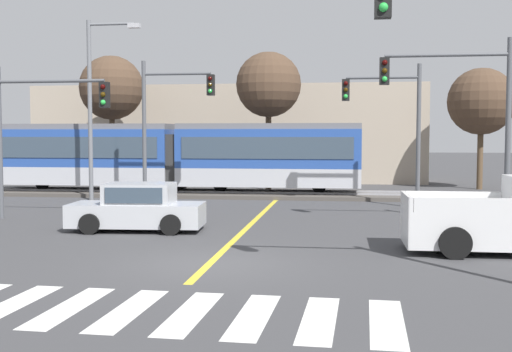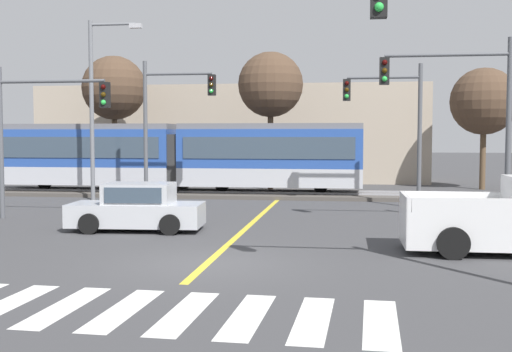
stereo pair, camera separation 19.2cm
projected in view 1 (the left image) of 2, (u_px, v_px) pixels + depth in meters
name	position (u px, v px, depth m)	size (l,w,h in m)	color
ground_plane	(210.00, 264.00, 15.17)	(200.00, 200.00, 0.00)	#3D3D3F
track_bed	(280.00, 194.00, 31.88)	(120.00, 4.00, 0.18)	#4C4742
rail_near	(279.00, 193.00, 31.16)	(120.00, 0.08, 0.10)	#939399
rail_far	(282.00, 190.00, 32.58)	(120.00, 0.08, 0.10)	#939399
light_rail_tram	(176.00, 155.00, 32.47)	(18.50, 2.64, 3.43)	#B7BAC1
crosswalk_stripe_1	(13.00, 304.00, 11.51)	(0.56, 2.80, 0.01)	silver
crosswalk_stripe_2	(70.00, 307.00, 11.33)	(0.56, 2.80, 0.01)	silver
crosswalk_stripe_3	(129.00, 310.00, 11.14)	(0.56, 2.80, 0.01)	silver
crosswalk_stripe_4	(190.00, 313.00, 10.96)	(0.56, 2.80, 0.01)	silver
crosswalk_stripe_5	(254.00, 316.00, 10.77)	(0.56, 2.80, 0.01)	silver
crosswalk_stripe_6	(319.00, 319.00, 10.59)	(0.56, 2.80, 0.01)	silver
crosswalk_stripe_7	(387.00, 322.00, 10.40)	(0.56, 2.80, 0.01)	silver
lane_centre_line	(249.00, 226.00, 21.47)	(0.20, 17.07, 0.01)	gold
sedan_crossing	(137.00, 209.00, 20.36)	(4.30, 2.13, 1.52)	#B7BABF
traffic_light_mid_right	(464.00, 103.00, 21.06)	(4.25, 0.38, 6.20)	#515459
traffic_light_mid_left	(39.00, 119.00, 22.99)	(4.25, 0.38, 5.50)	#515459
traffic_light_far_left	(167.00, 112.00, 28.04)	(3.25, 0.38, 6.29)	#515459
traffic_light_near_right	(507.00, 64.00, 12.08)	(3.75, 0.38, 6.62)	#515459
traffic_light_far_right	(392.00, 115.00, 26.60)	(3.25, 0.38, 5.98)	#515459
street_lamp_west	(95.00, 97.00, 29.71)	(2.56, 0.28, 8.33)	slate
bare_tree_far_west	(111.00, 88.00, 37.96)	(3.78, 3.78, 7.73)	brown
bare_tree_west	(269.00, 85.00, 35.36)	(3.60, 3.60, 7.63)	brown
bare_tree_east	(481.00, 102.00, 35.67)	(3.72, 3.72, 6.78)	brown
building_backdrop_far	(230.00, 134.00, 43.57)	(25.67, 6.00, 6.28)	tan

